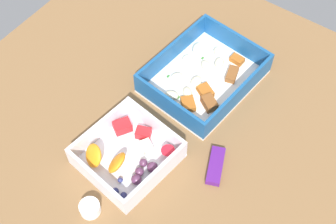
# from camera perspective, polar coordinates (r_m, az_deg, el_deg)

# --- Properties ---
(table_surface) EXTENTS (0.80, 0.80, 0.02)m
(table_surface) POSITION_cam_1_polar(r_m,az_deg,el_deg) (0.85, -0.53, -1.92)
(table_surface) COLOR brown
(table_surface) RESTS_ON ground
(pasta_container) EXTENTS (0.23, 0.19, 0.05)m
(pasta_container) POSITION_cam_1_polar(r_m,az_deg,el_deg) (0.89, 4.47, 4.37)
(pasta_container) COLOR white
(pasta_container) RESTS_ON table_surface
(fruit_bowl) EXTENTS (0.17, 0.16, 0.05)m
(fruit_bowl) POSITION_cam_1_polar(r_m,az_deg,el_deg) (0.79, -5.08, -5.35)
(fruit_bowl) COLOR white
(fruit_bowl) RESTS_ON table_surface
(candy_bar) EXTENTS (0.07, 0.05, 0.01)m
(candy_bar) POSITION_cam_1_polar(r_m,az_deg,el_deg) (0.79, 5.95, -6.68)
(candy_bar) COLOR #51197A
(candy_bar) RESTS_ON table_surface
(paper_cup_liner) EXTENTS (0.03, 0.03, 0.02)m
(paper_cup_liner) POSITION_cam_1_polar(r_m,az_deg,el_deg) (0.76, -9.48, -11.90)
(paper_cup_liner) COLOR white
(paper_cup_liner) RESTS_ON table_surface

